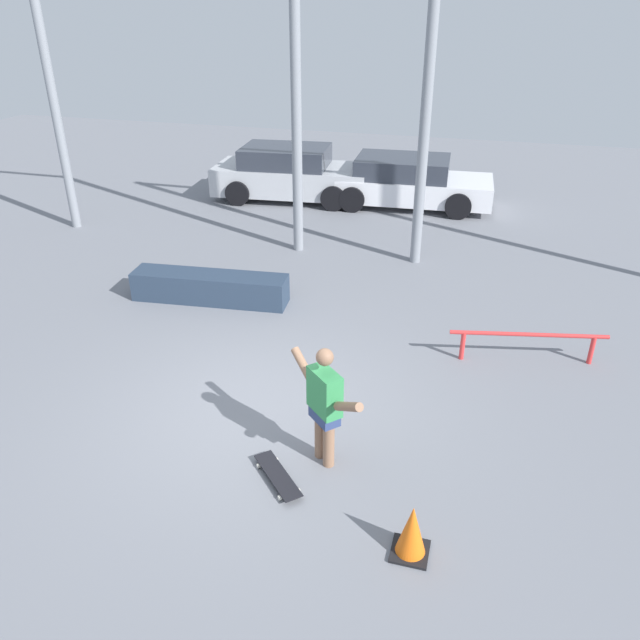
{
  "coord_description": "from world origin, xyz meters",
  "views": [
    {
      "loc": [
        2.55,
        -5.99,
        4.71
      ],
      "look_at": [
        0.43,
        1.47,
        0.66
      ],
      "focal_mm": 35.0,
      "sensor_mm": 36.0,
      "label": 1
    }
  ],
  "objects_px": {
    "parked_car_silver": "(290,174)",
    "skateboard": "(278,475)",
    "parked_car_white": "(406,182)",
    "traffic_cone": "(412,531)",
    "grind_box": "(210,287)",
    "skateboarder": "(325,403)",
    "grind_rail": "(528,339)"
  },
  "relations": [
    {
      "from": "traffic_cone",
      "to": "grind_box",
      "type": "bearing_deg",
      "value": 132.28
    },
    {
      "from": "skateboard",
      "to": "traffic_cone",
      "type": "distance_m",
      "value": 1.67
    },
    {
      "from": "parked_car_silver",
      "to": "parked_car_white",
      "type": "bearing_deg",
      "value": -0.95
    },
    {
      "from": "parked_car_white",
      "to": "traffic_cone",
      "type": "height_order",
      "value": "parked_car_white"
    },
    {
      "from": "skateboarder",
      "to": "parked_car_silver",
      "type": "distance_m",
      "value": 10.35
    },
    {
      "from": "skateboard",
      "to": "parked_car_silver",
      "type": "bearing_deg",
      "value": 153.42
    },
    {
      "from": "skateboarder",
      "to": "traffic_cone",
      "type": "relative_size",
      "value": 2.56
    },
    {
      "from": "parked_car_silver",
      "to": "grind_box",
      "type": "bearing_deg",
      "value": -90.12
    },
    {
      "from": "parked_car_silver",
      "to": "skateboard",
      "type": "bearing_deg",
      "value": -78.05
    },
    {
      "from": "grind_rail",
      "to": "traffic_cone",
      "type": "height_order",
      "value": "traffic_cone"
    },
    {
      "from": "skateboarder",
      "to": "traffic_cone",
      "type": "xyz_separation_m",
      "value": [
        1.14,
        -1.06,
        -0.52
      ]
    },
    {
      "from": "skateboarder",
      "to": "grind_box",
      "type": "xyz_separation_m",
      "value": [
        -3.01,
        3.5,
        -0.55
      ]
    },
    {
      "from": "grind_box",
      "to": "traffic_cone",
      "type": "height_order",
      "value": "traffic_cone"
    },
    {
      "from": "parked_car_white",
      "to": "grind_rail",
      "type": "bearing_deg",
      "value": -71.29
    },
    {
      "from": "parked_car_silver",
      "to": "parked_car_white",
      "type": "distance_m",
      "value": 2.97
    },
    {
      "from": "parked_car_silver",
      "to": "traffic_cone",
      "type": "distance_m",
      "value": 11.77
    },
    {
      "from": "grind_box",
      "to": "parked_car_white",
      "type": "xyz_separation_m",
      "value": [
        2.38,
        6.44,
        0.34
      ]
    },
    {
      "from": "parked_car_white",
      "to": "parked_car_silver",
      "type": "bearing_deg",
      "value": -178.75
    },
    {
      "from": "traffic_cone",
      "to": "skateboard",
      "type": "bearing_deg",
      "value": 158.62
    },
    {
      "from": "grind_rail",
      "to": "parked_car_white",
      "type": "distance_m",
      "value": 7.61
    },
    {
      "from": "skateboarder",
      "to": "parked_car_silver",
      "type": "bearing_deg",
      "value": 153.59
    },
    {
      "from": "parked_car_silver",
      "to": "traffic_cone",
      "type": "bearing_deg",
      "value": -71.76
    },
    {
      "from": "grind_rail",
      "to": "skateboarder",
      "type": "bearing_deg",
      "value": -127.53
    },
    {
      "from": "grind_box",
      "to": "parked_car_silver",
      "type": "xyz_separation_m",
      "value": [
        -0.58,
        6.21,
        0.39
      ]
    },
    {
      "from": "grind_box",
      "to": "traffic_cone",
      "type": "bearing_deg",
      "value": -47.72
    },
    {
      "from": "grind_box",
      "to": "parked_car_silver",
      "type": "bearing_deg",
      "value": 95.36
    },
    {
      "from": "grind_box",
      "to": "parked_car_silver",
      "type": "height_order",
      "value": "parked_car_silver"
    },
    {
      "from": "parked_car_white",
      "to": "traffic_cone",
      "type": "distance_m",
      "value": 11.15
    },
    {
      "from": "grind_box",
      "to": "parked_car_white",
      "type": "distance_m",
      "value": 6.87
    },
    {
      "from": "skateboard",
      "to": "traffic_cone",
      "type": "height_order",
      "value": "traffic_cone"
    },
    {
      "from": "grind_box",
      "to": "parked_car_silver",
      "type": "relative_size",
      "value": 0.66
    },
    {
      "from": "skateboarder",
      "to": "parked_car_white",
      "type": "xyz_separation_m",
      "value": [
        -0.63,
        9.94,
        -0.21
      ]
    }
  ]
}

